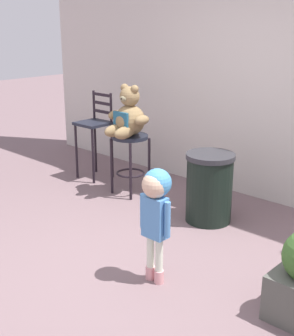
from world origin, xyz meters
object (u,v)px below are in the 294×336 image
at_px(teddy_bear, 128,117).
at_px(child_walking, 156,201).
at_px(trash_bin, 209,187).
at_px(bar_chair_empty, 95,129).
at_px(bar_stool_with_teddy, 130,151).

bearing_deg(teddy_bear, child_walking, -39.11).
bearing_deg(trash_bin, bar_chair_empty, 175.63).
height_order(teddy_bear, bar_chair_empty, teddy_bear).
distance_m(trash_bin, bar_chair_empty, 1.93).
xyz_separation_m(trash_bin, bar_chair_empty, (-1.90, 0.15, 0.29)).
height_order(teddy_bear, trash_bin, teddy_bear).
bearing_deg(bar_stool_with_teddy, bar_chair_empty, 170.96).
relative_size(bar_stool_with_teddy, bar_chair_empty, 0.64).
distance_m(teddy_bear, child_walking, 1.98).
xyz_separation_m(teddy_bear, trash_bin, (1.15, 0.00, -0.57)).
bearing_deg(bar_chair_empty, teddy_bear, -11.11).
bearing_deg(child_walking, teddy_bear, 6.36).
height_order(bar_stool_with_teddy, trash_bin, trash_bin).
height_order(child_walking, bar_chair_empty, bar_chair_empty).
bearing_deg(trash_bin, bar_stool_with_teddy, 178.70).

